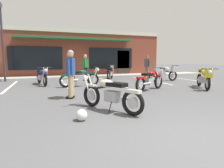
# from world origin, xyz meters

# --- Properties ---
(ground_plane) EXTENTS (80.00, 80.00, 0.00)m
(ground_plane) POSITION_xyz_m (0.00, 3.86, 0.00)
(ground_plane) COLOR #515154
(sidewalk_kerb) EXTENTS (22.00, 1.80, 0.14)m
(sidewalk_kerb) POSITION_xyz_m (0.00, 11.95, 0.07)
(sidewalk_kerb) COLOR #A8A59E
(sidewalk_kerb) RESTS_ON ground_plane
(brick_storefront_building) EXTENTS (14.64, 6.55, 3.71)m
(brick_storefront_building) POSITION_xyz_m (0.00, 15.61, 1.86)
(brick_storefront_building) COLOR brown
(brick_storefront_building) RESTS_ON ground_plane
(painted_stall_lines) EXTENTS (13.60, 4.80, 0.01)m
(painted_stall_lines) POSITION_xyz_m (-0.00, 8.35, 0.00)
(painted_stall_lines) COLOR silver
(painted_stall_lines) RESTS_ON ground_plane
(motorcycle_foreground_classic) EXTENTS (1.30, 1.90, 0.98)m
(motorcycle_foreground_classic) POSITION_xyz_m (-0.80, 2.26, 0.46)
(motorcycle_foreground_classic) COLOR black
(motorcycle_foreground_classic) RESTS_ON ground_plane
(motorcycle_red_sportbike) EXTENTS (1.32, 1.88, 0.98)m
(motorcycle_red_sportbike) POSITION_xyz_m (4.59, 4.47, 0.53)
(motorcycle_red_sportbike) COLOR black
(motorcycle_red_sportbike) RESTS_ON ground_plane
(motorcycle_black_cruiser) EXTENTS (2.11, 0.66, 0.98)m
(motorcycle_black_cruiser) POSITION_xyz_m (4.71, 7.70, 0.53)
(motorcycle_black_cruiser) COLOR black
(motorcycle_black_cruiser) RESTS_ON ground_plane
(motorcycle_blue_standard) EXTENTS (1.94, 1.22, 0.98)m
(motorcycle_blue_standard) POSITION_xyz_m (1.99, 4.89, 0.46)
(motorcycle_blue_standard) COLOR black
(motorcycle_blue_standard) RESTS_ON ground_plane
(motorcycle_green_cafe_racer) EXTENTS (2.10, 0.77, 0.98)m
(motorcycle_green_cafe_racer) POSITION_xyz_m (-0.71, 7.10, 0.46)
(motorcycle_green_cafe_racer) COLOR black
(motorcycle_green_cafe_racer) RESTS_ON ground_plane
(motorcycle_orange_scrambler) EXTENTS (1.25, 1.93, 0.98)m
(motorcycle_orange_scrambler) POSITION_xyz_m (1.82, 9.85, 0.46)
(motorcycle_orange_scrambler) COLOR black
(motorcycle_orange_scrambler) RESTS_ON ground_plane
(motorcycle_cream_vintage) EXTENTS (0.84, 2.09, 0.98)m
(motorcycle_cream_vintage) POSITION_xyz_m (-2.54, 8.41, 0.46)
(motorcycle_cream_vintage) COLOR black
(motorcycle_cream_vintage) RESTS_ON ground_plane
(person_in_black_shirt) EXTENTS (0.38, 0.59, 1.68)m
(person_in_black_shirt) POSITION_xyz_m (-1.54, 4.25, 0.95)
(person_in_black_shirt) COLOR black
(person_in_black_shirt) RESTS_ON ground_plane
(person_in_shorts_foreground) EXTENTS (0.53, 0.46, 1.68)m
(person_in_shorts_foreground) POSITION_xyz_m (0.09, 9.69, 0.95)
(person_in_shorts_foreground) COLOR black
(person_in_shorts_foreground) RESTS_ON ground_plane
(person_near_building) EXTENTS (0.34, 0.61, 1.68)m
(person_near_building) POSITION_xyz_m (4.89, 10.24, 0.95)
(person_near_building) COLOR black
(person_near_building) RESTS_ON ground_plane
(helmet_on_pavement) EXTENTS (0.26, 0.26, 0.26)m
(helmet_on_pavement) POSITION_xyz_m (-1.67, 1.66, 0.13)
(helmet_on_pavement) COLOR silver
(helmet_on_pavement) RESTS_ON ground_plane
(traffic_cone) EXTENTS (0.34, 0.34, 0.53)m
(traffic_cone) POSITION_xyz_m (4.33, 9.39, 0.26)
(traffic_cone) COLOR orange
(traffic_cone) RESTS_ON ground_plane
(parking_lot_lamp_post) EXTENTS (0.24, 0.76, 4.60)m
(parking_lot_lamp_post) POSITION_xyz_m (-4.70, 10.74, 3.01)
(parking_lot_lamp_post) COLOR #2D2D33
(parking_lot_lamp_post) RESTS_ON ground_plane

